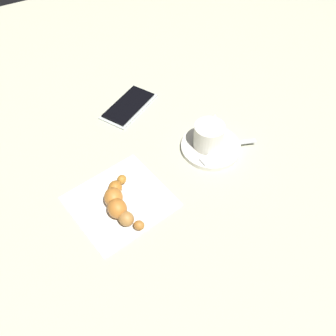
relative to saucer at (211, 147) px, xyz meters
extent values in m
plane|color=#AAAA90|center=(0.13, 0.03, -0.01)|extent=(1.80, 1.80, 0.00)
cylinder|color=silver|center=(0.00, 0.00, 0.00)|extent=(0.13, 0.13, 0.01)
cylinder|color=silver|center=(0.00, 0.00, 0.03)|extent=(0.07, 0.07, 0.06)
cylinder|color=#38180E|center=(0.00, 0.00, 0.05)|extent=(0.05, 0.05, 0.00)
torus|color=silver|center=(-0.02, -0.03, 0.03)|extent=(0.03, 0.03, 0.04)
cube|color=silver|center=(-0.04, 0.02, 0.01)|extent=(0.11, 0.05, 0.00)
ellipsoid|color=silver|center=(0.02, -0.01, 0.01)|extent=(0.03, 0.03, 0.01)
cube|color=white|center=(0.01, 0.03, 0.01)|extent=(0.07, 0.02, 0.01)
cube|color=white|center=(0.23, 0.03, 0.00)|extent=(0.21, 0.20, 0.00)
ellipsoid|color=#A16823|center=(0.21, -0.01, 0.01)|extent=(0.03, 0.03, 0.02)
ellipsoid|color=#A46221|center=(0.23, 0.01, 0.01)|extent=(0.04, 0.04, 0.03)
ellipsoid|color=#AE6728|center=(0.24, 0.03, 0.02)|extent=(0.05, 0.05, 0.04)
ellipsoid|color=#AE6526|center=(0.25, 0.06, 0.02)|extent=(0.04, 0.04, 0.04)
ellipsoid|color=#9E6B33|center=(0.24, 0.08, 0.01)|extent=(0.04, 0.04, 0.03)
ellipsoid|color=#9E6228|center=(0.23, 0.11, 0.01)|extent=(0.03, 0.03, 0.02)
cube|color=#B5BDB8|center=(0.10, -0.21, 0.00)|extent=(0.16, 0.13, 0.01)
cube|color=black|center=(0.10, -0.21, 0.00)|extent=(0.15, 0.12, 0.00)
camera|label=1|loc=(0.35, 0.44, 0.60)|focal=39.66mm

